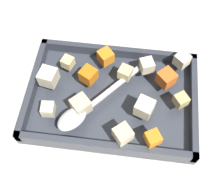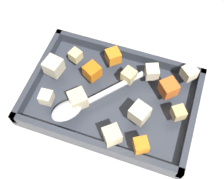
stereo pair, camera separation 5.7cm
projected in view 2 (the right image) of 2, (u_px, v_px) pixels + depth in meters
The scene contains 17 objects.
ground_plane at pixel (104, 106), 0.61m from camera, with size 4.00×4.00×0.00m, color beige.
baking_dish at pixel (112, 98), 0.61m from camera, with size 0.34×0.23×0.04m.
carrot_chunk_heap_side at pixel (113, 56), 0.61m from camera, with size 0.03×0.03×0.03m, color orange.
carrot_chunk_far_right at pixel (169, 88), 0.57m from camera, with size 0.03×0.03×0.03m, color orange.
carrot_chunk_rim_edge at pixel (141, 145), 0.51m from camera, with size 0.02×0.02×0.02m, color orange.
carrot_chunk_under_handle at pixel (92, 71), 0.59m from camera, with size 0.03×0.03×0.03m, color orange.
potato_chunk_near_right at pixel (46, 97), 0.56m from camera, with size 0.02×0.02×0.02m, color beige.
potato_chunk_heap_top at pixel (76, 55), 0.61m from camera, with size 0.02×0.02×0.02m, color #E0CC89.
potato_chunk_corner_sw at pixel (129, 75), 0.59m from camera, with size 0.02×0.02×0.02m, color #E0CC89.
potato_chunk_corner_se at pixel (78, 99), 0.56m from camera, with size 0.03×0.03×0.03m, color beige.
potato_chunk_mid_right at pixel (112, 135), 0.52m from camera, with size 0.03×0.03×0.03m, color beige.
potato_chunk_corner_ne at pixel (189, 73), 0.59m from camera, with size 0.03×0.03×0.03m, color beige.
potato_chunk_near_left at pixel (139, 113), 0.54m from camera, with size 0.03×0.03×0.03m, color beige.
potato_chunk_near_spoon at pixel (178, 113), 0.55m from camera, with size 0.02×0.02×0.02m, color tan.
parsnip_chunk_corner_nw at pixel (54, 66), 0.59m from camera, with size 0.03×0.03×0.03m, color beige.
parsnip_chunk_far_left at pixel (152, 72), 0.59m from camera, with size 0.03×0.03×0.03m, color beige.
serving_spoon at pixel (73, 108), 0.55m from camera, with size 0.15×0.17×0.02m.
Camera 2 is at (0.10, -0.25, 0.55)m, focal length 46.57 mm.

